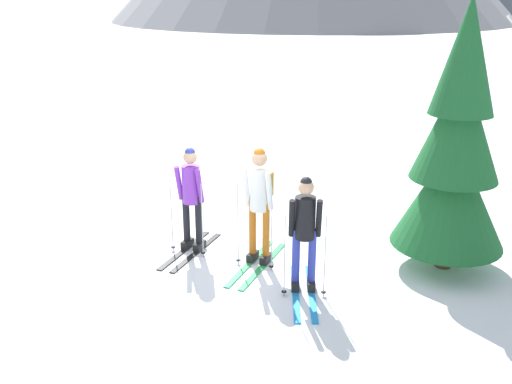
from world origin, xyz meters
The scene contains 5 objects.
ground_plane centered at (0.00, 0.00, 0.00)m, with size 400.00×400.00×0.00m, color white.
skier_in_purple centered at (-0.91, 0.37, 0.92)m, with size 0.60×1.59×1.69m.
skier_in_white centered at (0.23, 0.19, 1.03)m, with size 0.60×1.73×1.81m.
skier_in_black centered at (1.03, -0.49, 0.93)m, with size 0.66×1.63×1.65m.
pine_tree_near centered at (2.95, 0.74, 1.80)m, with size 1.63×1.63×3.94m.
Camera 1 is at (2.23, -7.80, 4.03)m, focal length 41.68 mm.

